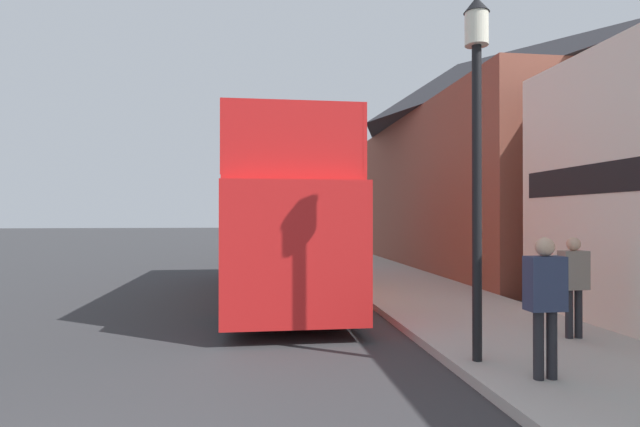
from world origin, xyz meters
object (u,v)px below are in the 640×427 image
at_px(tour_bus, 280,229).
at_px(parked_car_ahead_of_bus, 290,250).
at_px(pedestrian_second, 545,294).
at_px(pedestrian_third, 574,277).
at_px(lamp_post_third, 318,188).
at_px(lamp_post_second, 355,176).
at_px(lamp_post_nearest, 477,111).

distance_m(tour_bus, parked_car_ahead_of_bus, 7.85).
bearing_deg(parked_car_ahead_of_bus, pedestrian_second, -79.77).
bearing_deg(parked_car_ahead_of_bus, pedestrian_third, -72.15).
bearing_deg(lamp_post_third, lamp_post_second, -89.73).
height_order(parked_car_ahead_of_bus, lamp_post_second, lamp_post_second).
relative_size(parked_car_ahead_of_bus, lamp_post_second, 0.97).
bearing_deg(lamp_post_nearest, tour_bus, 108.74).
height_order(parked_car_ahead_of_bus, pedestrian_third, pedestrian_third).
xyz_separation_m(pedestrian_third, lamp_post_second, (-2.05, 7.61, 2.23)).
distance_m(lamp_post_second, lamp_post_third, 8.61).
relative_size(tour_bus, parked_car_ahead_of_bus, 2.28).
xyz_separation_m(tour_bus, lamp_post_nearest, (2.33, -6.88, 1.78)).
xyz_separation_m(tour_bus, pedestrian_third, (4.45, -5.88, -0.66)).
distance_m(parked_car_ahead_of_bus, lamp_post_second, 6.75).
bearing_deg(lamp_post_nearest, parked_car_ahead_of_bus, 95.91).
distance_m(pedestrian_second, lamp_post_second, 9.71).
bearing_deg(lamp_post_nearest, lamp_post_third, 89.90).
distance_m(parked_car_ahead_of_bus, pedestrian_second, 15.58).
height_order(pedestrian_second, lamp_post_second, lamp_post_second).
xyz_separation_m(tour_bus, parked_car_ahead_of_bus, (0.82, 7.72, -1.10)).
relative_size(parked_car_ahead_of_bus, lamp_post_third, 0.93).
distance_m(parked_car_ahead_of_bus, lamp_post_nearest, 14.96).
relative_size(tour_bus, lamp_post_third, 2.12).
bearing_deg(lamp_post_third, pedestrian_second, -88.58).
relative_size(pedestrian_third, lamp_post_nearest, 0.33).
bearing_deg(pedestrian_second, parked_car_ahead_of_bus, 97.33).
height_order(pedestrian_third, lamp_post_third, lamp_post_third).
xyz_separation_m(pedestrian_second, lamp_post_nearest, (-0.48, 0.84, 2.38)).
relative_size(pedestrian_second, lamp_post_nearest, 0.34).
bearing_deg(tour_bus, pedestrian_third, -52.70).
height_order(parked_car_ahead_of_bus, lamp_post_third, lamp_post_third).
height_order(tour_bus, pedestrian_third, tour_bus).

